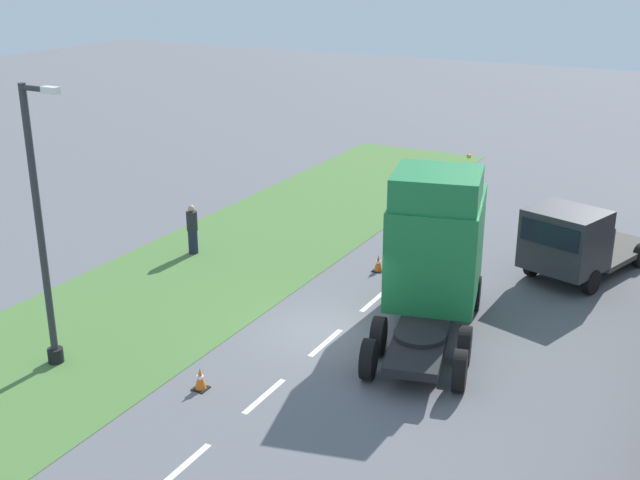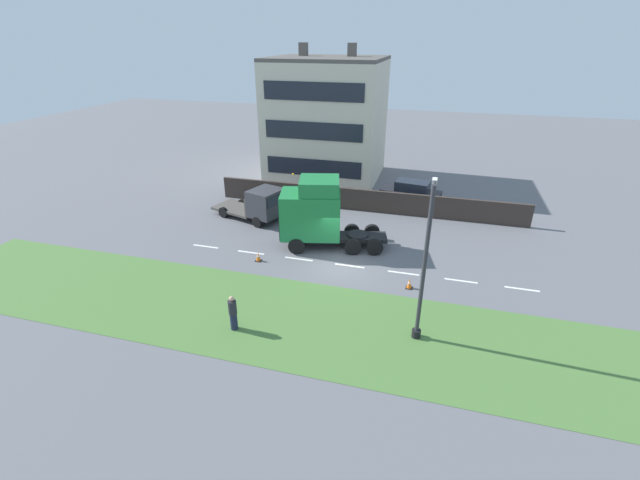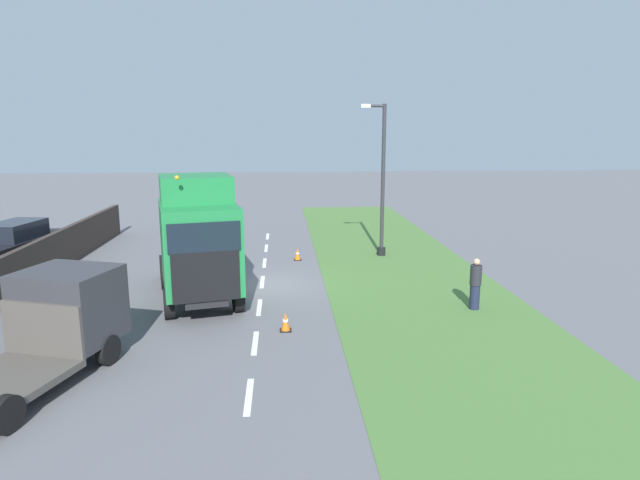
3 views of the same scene
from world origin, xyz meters
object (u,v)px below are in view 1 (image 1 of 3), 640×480
Objects in this scene: pedestrian at (192,230)px; traffic_cone_trailing at (378,263)px; traffic_cone_lead at (200,379)px; lorry_cab at (435,247)px; lamp_post at (44,245)px; flatbed_truck at (572,242)px.

traffic_cone_trailing is at bearing 13.46° from pedestrian.
pedestrian is 3.11× the size of traffic_cone_lead.
traffic_cone_trailing is at bearing 85.86° from traffic_cone_lead.
lorry_cab is 3.91× the size of pedestrian.
lorry_cab is 10.51m from lamp_post.
lamp_post is at bearing -170.73° from traffic_cone_lead.
pedestrian is (-12.34, -3.77, -0.45)m from flatbed_truck.
lorry_cab is at bearing 60.49° from traffic_cone_lead.
pedestrian is at bearing 127.60° from traffic_cone_lead.
traffic_cone_trailing is at bearing 123.32° from lorry_cab.
flatbed_truck is 12.91m from pedestrian.
lamp_post is at bearing -151.13° from lorry_cab.
traffic_cone_lead and traffic_cone_trailing have the same top height.
lorry_cab is 5.82m from flatbed_truck.
lamp_post is 11.32m from traffic_cone_trailing.
pedestrian is at bearing 159.16° from lorry_cab.
lorry_cab is 12.14× the size of traffic_cone_lead.
traffic_cone_lead is (4.10, 0.67, -3.00)m from lamp_post.
lorry_cab is at bearing 77.87° from flatbed_truck.
lamp_post reaches higher than flatbed_truck.
lorry_cab reaches higher than traffic_cone_lead.
traffic_cone_trailing is (6.51, 1.56, -0.60)m from pedestrian.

